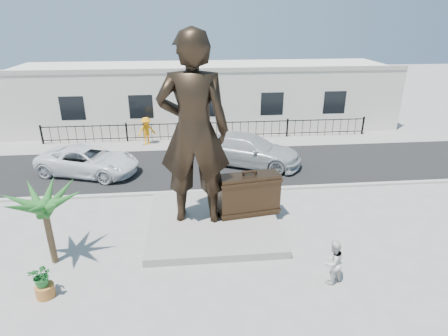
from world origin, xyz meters
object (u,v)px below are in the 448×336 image
(suitcase, at_px, (249,194))
(tourist, at_px, (333,262))
(car_white, at_px, (88,161))
(statue, at_px, (194,131))

(suitcase, xyz_separation_m, tourist, (2.02, -4.18, -0.41))
(suitcase, height_order, tourist, suitcase)
(tourist, relative_size, car_white, 0.29)
(suitcase, relative_size, car_white, 0.46)
(tourist, bearing_deg, statue, -71.50)
(statue, bearing_deg, car_white, -40.04)
(statue, relative_size, suitcase, 2.98)
(statue, distance_m, car_white, 8.70)
(suitcase, bearing_deg, statue, 175.35)
(suitcase, xyz_separation_m, car_white, (-7.78, 5.66, -0.42))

